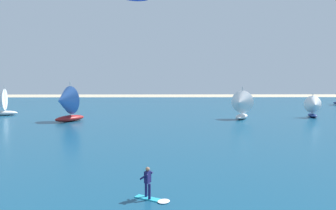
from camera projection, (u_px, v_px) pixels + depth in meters
ocean at (169, 117)px, 51.92m from camera, size 160.00×90.00×0.10m
kitesurfer at (151, 188)px, 17.74m from camera, size 1.97×1.48×1.67m
sailboat_near_shore at (241, 105)px, 49.06m from camera, size 3.68×4.13×4.60m
sailboat_leading at (0, 102)px, 53.71m from camera, size 4.12×3.57×4.68m
sailboat_center_horizon at (314, 106)px, 51.12m from camera, size 2.69×3.15×3.62m
sailboat_anchored_offshore at (65, 104)px, 46.40m from camera, size 4.63×4.85×5.40m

